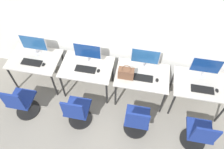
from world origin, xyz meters
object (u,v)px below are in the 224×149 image
at_px(mouse_far_left, 43,64).
at_px(monitor_right, 145,57).
at_px(keyboard_far_right, 202,89).
at_px(monitor_left, 87,52).
at_px(office_chair_right, 137,121).
at_px(monitor_far_left, 34,44).
at_px(mouse_left, 98,71).
at_px(keyboard_far_left, 32,62).
at_px(office_chair_far_left, 22,103).
at_px(mouse_far_right, 217,91).
at_px(monitor_far_right, 206,67).
at_px(handbag, 126,73).
at_px(office_chair_far_right, 198,135).
at_px(keyboard_right, 142,78).
at_px(keyboard_left, 86,69).
at_px(mouse_right, 157,80).
at_px(office_chair_left, 77,112).

relative_size(mouse_far_left, monitor_right, 0.17).
bearing_deg(keyboard_far_right, monitor_left, 172.68).
bearing_deg(office_chair_right, monitor_far_left, 156.54).
bearing_deg(mouse_left, monitor_right, 19.25).
bearing_deg(mouse_far_left, keyboard_far_left, 177.40).
xyz_separation_m(office_chair_far_left, mouse_far_right, (3.62, 0.74, 0.38)).
bearing_deg(monitor_far_right, monitor_far_left, -179.33).
bearing_deg(handbag, monitor_right, 46.97).
relative_size(keyboard_far_left, office_chair_far_right, 0.45).
height_order(mouse_far_left, keyboard_right, mouse_far_left).
xyz_separation_m(keyboard_left, mouse_left, (0.26, 0.00, 0.01)).
xyz_separation_m(keyboard_far_left, keyboard_right, (2.24, 0.04, 0.00)).
bearing_deg(monitor_far_left, monitor_left, -0.79).
xyz_separation_m(mouse_far_left, keyboard_left, (0.86, 0.05, -0.01)).
relative_size(mouse_far_right, office_chair_far_right, 0.10).
xyz_separation_m(keyboard_right, mouse_right, (0.29, -0.01, 0.01)).
relative_size(keyboard_far_left, mouse_left, 4.58).
relative_size(keyboard_far_left, keyboard_right, 1.00).
xyz_separation_m(monitor_far_left, mouse_far_left, (0.26, -0.29, -0.24)).
bearing_deg(mouse_far_right, office_chair_right, -152.89).
relative_size(mouse_far_left, mouse_far_right, 1.00).
bearing_deg(monitor_right, handbag, -133.03).
distance_m(office_chair_right, handbag, 0.91).
bearing_deg(keyboard_left, monitor_left, 90.00).
xyz_separation_m(keyboard_left, monitor_far_right, (2.24, 0.29, 0.25)).
xyz_separation_m(mouse_far_left, monitor_right, (1.98, 0.35, 0.24)).
bearing_deg(monitor_far_right, keyboard_left, -172.75).
distance_m(mouse_right, mouse_far_right, 1.09).
distance_m(office_chair_far_left, mouse_far_right, 3.71).
bearing_deg(keyboard_right, mouse_left, 179.77).
bearing_deg(keyboard_far_right, monitor_far_left, 174.84).
distance_m(keyboard_far_right, mouse_far_right, 0.26).
relative_size(office_chair_left, handbag, 3.07).
xyz_separation_m(monitor_right, handbag, (-0.31, -0.33, -0.14)).
bearing_deg(office_chair_left, monitor_right, 43.73).
bearing_deg(monitor_left, keyboard_right, -11.64).
distance_m(monitor_far_right, mouse_far_right, 0.48).
height_order(keyboard_left, monitor_right, monitor_right).
xyz_separation_m(monitor_left, handbag, (0.81, -0.26, -0.14)).
bearing_deg(monitor_left, mouse_right, -9.58).
relative_size(mouse_far_left, office_chair_left, 0.10).
relative_size(mouse_far_left, keyboard_left, 0.22).
height_order(office_chair_right, monitor_far_right, monitor_far_right).
relative_size(monitor_left, keyboard_left, 1.32).
xyz_separation_m(keyboard_left, monitor_right, (1.12, 0.30, 0.25)).
distance_m(monitor_left, mouse_right, 1.45).
distance_m(monitor_far_left, mouse_right, 2.55).
distance_m(mouse_far_left, monitor_right, 2.03).
distance_m(mouse_far_left, mouse_left, 1.12).
relative_size(monitor_right, monitor_far_right, 1.00).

